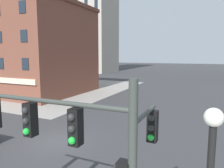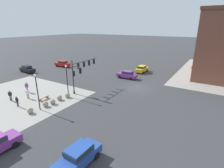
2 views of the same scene
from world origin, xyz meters
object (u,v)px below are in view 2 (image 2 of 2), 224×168
(bollard_sphere_curb_e, at_px, (30,110))
(car_main_northbound_near, at_px, (27,69))
(street_lamp_corner_near, at_px, (67,77))
(street_lamp_mid_sidewalk, at_px, (37,88))
(bollard_sphere_curb_a, at_px, (67,95))
(pedestrian_at_curb, at_px, (17,101))
(bollard_sphere_curb_d, at_px, (45,104))
(bollard_sphere_curb_c, at_px, (53,102))
(bollard_sphere_curb_b, at_px, (59,98))
(pedestrian_walking_east, at_px, (10,95))
(car_parked_curb, at_px, (127,74))
(car_main_southbound_far, at_px, (78,156))
(car_main_northbound_far, at_px, (63,63))
(car_cross_westbound, at_px, (142,69))
(bench_near_signal, at_px, (44,98))
(pedestrian_with_bag, at_px, (27,87))
(pedestrian_near_bench, at_px, (27,93))

(bollard_sphere_curb_e, bearing_deg, car_main_northbound_near, -122.44)
(street_lamp_corner_near, relative_size, street_lamp_mid_sidewalk, 1.03)
(bollard_sphere_curb_a, xyz_separation_m, pedestrian_at_curb, (6.12, -3.70, 0.49))
(street_lamp_mid_sidewalk, xyz_separation_m, car_main_northbound_near, (-11.17, -19.90, -2.33))
(street_lamp_mid_sidewalk, bearing_deg, bollard_sphere_curb_d, -172.65)
(pedestrian_at_curb, bearing_deg, bollard_sphere_curb_c, 131.02)
(bollard_sphere_curb_b, distance_m, street_lamp_corner_near, 3.39)
(bollard_sphere_curb_b, relative_size, pedestrian_walking_east, 0.49)
(bollard_sphere_curb_a, height_order, car_parked_curb, car_parked_curb)
(street_lamp_mid_sidewalk, xyz_separation_m, car_main_southbound_far, (4.64, 11.39, -2.33))
(pedestrian_at_curb, bearing_deg, car_main_southbound_far, 76.55)
(bollard_sphere_curb_b, bearing_deg, street_lamp_mid_sidewalk, 3.42)
(car_main_northbound_far, bearing_deg, pedestrian_at_curb, 32.59)
(car_parked_curb, bearing_deg, car_cross_westbound, 173.42)
(street_lamp_corner_near, bearing_deg, bollard_sphere_curb_d, -2.32)
(bench_near_signal, distance_m, car_main_southbound_far, 15.58)
(bollard_sphere_curb_d, relative_size, street_lamp_corner_near, 0.15)
(bollard_sphere_curb_c, xyz_separation_m, car_main_northbound_near, (-9.04, -19.98, 0.51))
(pedestrian_walking_east, distance_m, pedestrian_with_bag, 3.71)
(bollard_sphere_curb_c, xyz_separation_m, pedestrian_walking_east, (2.57, -6.57, 0.54))
(bollard_sphere_curb_e, height_order, car_main_northbound_near, car_main_northbound_near)
(bollard_sphere_curb_a, height_order, car_main_northbound_far, car_main_northbound_far)
(car_main_northbound_near, relative_size, car_parked_curb, 1.01)
(pedestrian_near_bench, bearing_deg, pedestrian_at_curb, 28.77)
(pedestrian_with_bag, xyz_separation_m, car_cross_westbound, (-23.13, 11.83, -0.10))
(bollard_sphere_curb_d, relative_size, car_cross_westbound, 0.18)
(bench_near_signal, height_order, pedestrian_near_bench, pedestrian_near_bench)
(bollard_sphere_curb_b, xyz_separation_m, street_lamp_corner_near, (-1.70, 0.26, 2.92))
(bench_near_signal, xyz_separation_m, car_cross_westbound, (-23.74, 6.66, 0.59))
(car_main_northbound_far, relative_size, car_main_southbound_far, 1.02)
(bollard_sphere_curb_d, distance_m, bench_near_signal, 2.75)
(bollard_sphere_curb_a, bearing_deg, bollard_sphere_curb_d, -3.59)
(bollard_sphere_curb_b, xyz_separation_m, car_main_southbound_far, (8.32, 11.61, 0.51))
(car_parked_curb, bearing_deg, pedestrian_at_curb, -18.69)
(bollard_sphere_curb_b, distance_m, pedestrian_at_curb, 5.83)
(pedestrian_with_bag, bearing_deg, car_main_southbound_far, 67.90)
(bollard_sphere_curb_b, bearing_deg, pedestrian_walking_east, -56.65)
(pedestrian_near_bench, height_order, car_main_northbound_near, car_main_northbound_near)
(bollard_sphere_curb_d, bearing_deg, pedestrian_near_bench, -95.34)
(bollard_sphere_curb_a, bearing_deg, bollard_sphere_curb_b, -13.86)
(car_main_southbound_far, bearing_deg, pedestrian_near_bench, -110.50)
(bollard_sphere_curb_c, relative_size, street_lamp_mid_sidewalk, 0.16)
(bollard_sphere_curb_c, xyz_separation_m, pedestrian_near_bench, (0.65, -5.06, 0.51))
(bollard_sphere_curb_d, height_order, car_main_southbound_far, car_main_southbound_far)
(pedestrian_at_curb, height_order, car_main_northbound_far, car_main_northbound_far)
(bollard_sphere_curb_b, relative_size, car_main_northbound_far, 0.18)
(bollard_sphere_curb_a, xyz_separation_m, pedestrian_near_bench, (3.58, -5.09, 0.51))
(car_main_southbound_far, bearing_deg, bollard_sphere_curb_a, -130.72)
(car_main_northbound_far, height_order, car_cross_westbound, same)
(pedestrian_at_curb, distance_m, pedestrian_walking_east, 2.97)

